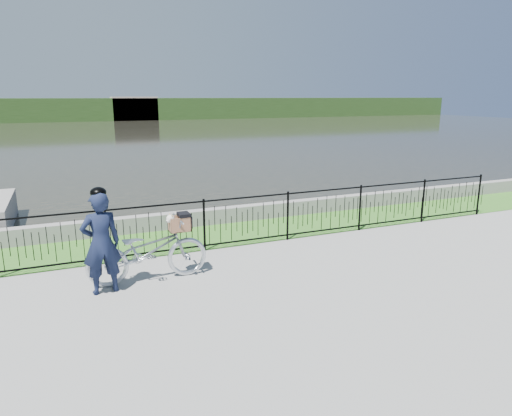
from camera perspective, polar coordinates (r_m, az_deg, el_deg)
name	(u,v)px	position (r m, az deg, el deg)	size (l,w,h in m)	color
ground	(278,269)	(8.93, 2.82, -7.63)	(120.00, 120.00, 0.00)	gray
grass_strip	(232,233)	(11.20, -2.96, -3.13)	(60.00, 2.00, 0.01)	#376F22
water	(108,136)	(40.77, -17.96, 8.56)	(120.00, 120.00, 0.00)	#29281F
quay_wall	(219,216)	(12.05, -4.61, -0.95)	(60.00, 0.30, 0.40)	gray
fence	(248,220)	(10.14, -1.06, -1.56)	(14.00, 0.06, 1.15)	black
far_treeline	(88,109)	(67.60, -20.28, 11.48)	(120.00, 6.00, 3.00)	#26441A
far_building_right	(134,109)	(66.70, -14.96, 11.93)	(6.00, 3.00, 3.20)	gray
bicycle_rig	(148,250)	(8.43, -13.31, -5.18)	(2.15, 0.75, 1.22)	silver
cyclist	(101,242)	(8.04, -18.81, -4.04)	(0.68, 0.49, 1.83)	#121933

